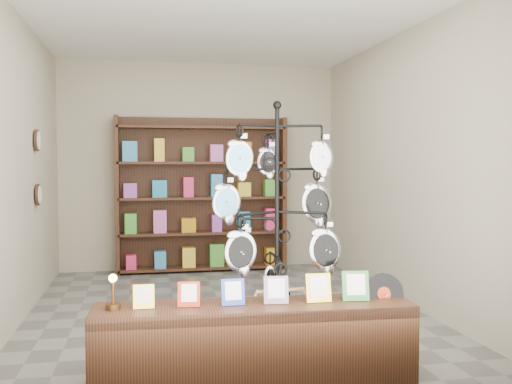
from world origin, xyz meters
TOP-DOWN VIEW (x-y plane):
  - ground at (0.00, 0.00)m, footprint 5.00×5.00m
  - room_envelope at (0.00, 0.00)m, footprint 5.00×5.00m
  - display_tree at (0.18, -1.59)m, footprint 1.04×0.88m
  - front_shelf at (-0.07, -1.94)m, footprint 2.28×0.58m
  - back_shelving at (0.00, 2.30)m, footprint 2.42×0.36m
  - wall_clocks at (-1.97, 0.80)m, footprint 0.03×0.24m

SIDE VIEW (x-z plane):
  - ground at x=0.00m, z-range 0.00..0.00m
  - front_shelf at x=-0.07m, z-range -0.12..0.68m
  - back_shelving at x=0.00m, z-range -0.07..2.13m
  - display_tree at x=0.18m, z-range 0.16..2.19m
  - wall_clocks at x=-1.97m, z-range 1.08..1.92m
  - room_envelope at x=0.00m, z-range -0.65..4.35m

